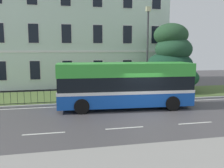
% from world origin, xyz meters
% --- Properties ---
extents(ground_plane, '(60.00, 56.00, 0.18)m').
position_xyz_m(ground_plane, '(0.00, 1.09, -0.02)').
color(ground_plane, '#464345').
extents(georgian_townhouse, '(18.45, 9.19, 13.59)m').
position_xyz_m(georgian_townhouse, '(-2.92, 15.21, 6.95)').
color(georgian_townhouse, silver).
rests_on(georgian_townhouse, ground_plane).
extents(iron_verge_railing, '(13.16, 0.04, 0.97)m').
position_xyz_m(iron_verge_railing, '(-2.92, 4.40, 0.62)').
color(iron_verge_railing, black).
rests_on(iron_verge_railing, ground_plane).
extents(evergreen_tree, '(4.71, 4.70, 6.24)m').
position_xyz_m(evergreen_tree, '(5.08, 7.68, 2.87)').
color(evergreen_tree, '#423328').
rests_on(evergreen_tree, ground_plane).
extents(single_decker_bus, '(9.14, 2.98, 3.09)m').
position_xyz_m(single_decker_bus, '(-0.86, 2.36, 1.62)').
color(single_decker_bus, blue).
rests_on(single_decker_bus, ground_plane).
extents(street_lamp_post, '(0.36, 0.24, 7.14)m').
position_xyz_m(street_lamp_post, '(1.69, 5.08, 4.19)').
color(street_lamp_post, '#333338').
rests_on(street_lamp_post, ground_plane).
extents(litter_bin, '(0.51, 0.51, 1.17)m').
position_xyz_m(litter_bin, '(-4.28, 5.15, 0.71)').
color(litter_bin, '#4C4742').
rests_on(litter_bin, ground_plane).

